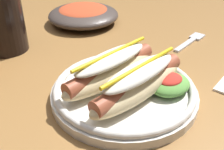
{
  "coord_description": "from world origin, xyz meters",
  "views": [
    {
      "loc": [
        -0.32,
        -0.43,
        1.01
      ],
      "look_at": [
        -0.05,
        -0.14,
        0.77
      ],
      "focal_mm": 44.11,
      "sensor_mm": 36.0,
      "label": 1
    }
  ],
  "objects": [
    {
      "name": "fork",
      "position": [
        0.22,
        -0.12,
        0.74
      ],
      "size": [
        0.12,
        0.03,
        0.0
      ],
      "rotation": [
        0.0,
        0.0,
        0.13
      ],
      "color": "silver",
      "rests_on": "dining_table"
    },
    {
      "name": "side_bowl",
      "position": [
        0.11,
        0.15,
        0.76
      ],
      "size": [
        0.19,
        0.19,
        0.05
      ],
      "color": "#423833",
      "rests_on": "dining_table"
    },
    {
      "name": "dining_table",
      "position": [
        0.0,
        0.0,
        0.64
      ],
      "size": [
        1.15,
        0.99,
        0.74
      ],
      "color": "olive",
      "rests_on": "ground_plane"
    },
    {
      "name": "soda_cup",
      "position": [
        -0.12,
        0.14,
        0.81
      ],
      "size": [
        0.09,
        0.09,
        0.13
      ],
      "primitive_type": "cylinder",
      "color": "black",
      "rests_on": "dining_table"
    },
    {
      "name": "hot_dog_plate",
      "position": [
        -0.05,
        -0.17,
        0.77
      ],
      "size": [
        0.24,
        0.24,
        0.08
      ],
      "color": "silver",
      "rests_on": "dining_table"
    }
  ]
}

